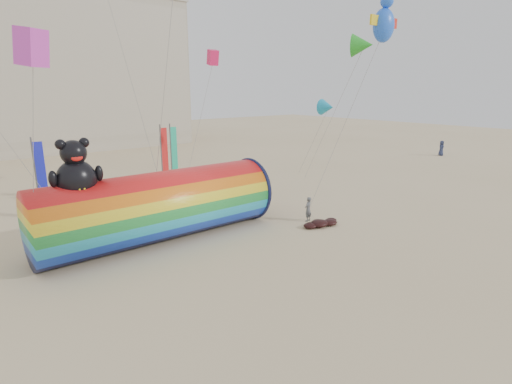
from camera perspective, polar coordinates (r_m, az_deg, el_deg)
ground at (r=21.79m, az=1.49°, el=-7.10°), size 160.00×160.00×0.00m
windsock_assembly at (r=22.19m, az=-13.67°, el=-1.74°), size 12.88×3.92×5.94m
kite_handler at (r=25.05m, az=7.46°, el=-2.45°), size 0.65×0.51×1.55m
fabric_bundle at (r=24.48m, az=9.28°, el=-4.40°), size 2.62×1.35×0.41m
festival_banners at (r=32.52m, az=-16.98°, el=4.33°), size 11.79×3.70×5.20m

